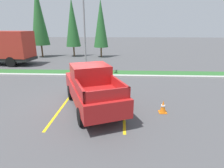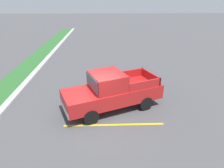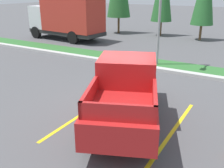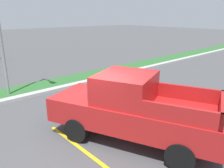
% 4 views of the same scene
% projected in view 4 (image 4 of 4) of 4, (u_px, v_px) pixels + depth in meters
% --- Properties ---
extents(ground_plane, '(120.00, 120.00, 0.00)m').
position_uv_depth(ground_plane, '(96.00, 136.00, 7.23)').
color(ground_plane, '#4C4C4F').
extents(parking_line_near, '(0.12, 4.80, 0.01)m').
position_uv_depth(parking_line_near, '(95.00, 159.00, 6.07)').
color(parking_line_near, yellow).
rests_on(parking_line_near, ground).
extents(parking_line_far, '(0.12, 4.80, 0.01)m').
position_uv_depth(parking_line_far, '(163.00, 123.00, 8.05)').
color(parking_line_far, yellow).
rests_on(parking_line_far, ground).
extents(curb_strip, '(56.00, 0.40, 0.15)m').
position_uv_depth(curb_strip, '(32.00, 95.00, 10.76)').
color(curb_strip, '#B2B2AD').
rests_on(curb_strip, ground).
extents(grass_median, '(56.00, 1.80, 0.06)m').
position_uv_depth(grass_median, '(24.00, 90.00, 11.56)').
color(grass_median, '#2D662D').
rests_on(grass_median, ground).
extents(pickup_truck_main, '(3.75, 5.54, 2.10)m').
position_uv_depth(pickup_truck_main, '(133.00, 108.00, 6.77)').
color(pickup_truck_main, black).
rests_on(pickup_truck_main, ground).
extents(traffic_cone, '(0.36, 0.36, 0.60)m').
position_uv_depth(traffic_cone, '(199.00, 106.00, 8.82)').
color(traffic_cone, orange).
rests_on(traffic_cone, ground).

